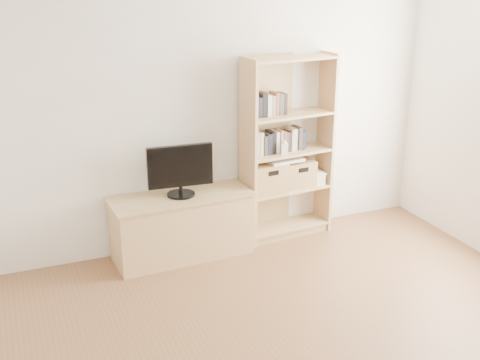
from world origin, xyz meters
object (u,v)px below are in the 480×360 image
tv_stand (182,227)px  laptop (283,159)px  baby_monitor (284,149)px  basket_right (296,173)px  basket_left (266,177)px  bookshelf (287,148)px  television (180,171)px

tv_stand → laptop: bearing=-0.0°
baby_monitor → basket_right: bearing=39.8°
laptop → basket_left: bearing=175.9°
tv_stand → bookshelf: 1.28m
bookshelf → basket_right: 0.29m
basket_right → laptop: bearing=-173.8°
baby_monitor → basket_left: bearing=161.3°
television → basket_right: television is taller
bookshelf → basket_right: (0.11, 0.01, -0.27)m
laptop → tv_stand: bearing=177.1°
basket_left → laptop: (0.18, 0.01, 0.16)m
baby_monitor → basket_left: 0.34m
bookshelf → baby_monitor: 0.15m
basket_left → basket_right: 0.35m
tv_stand → baby_monitor: 1.21m
television → basket_right: bearing=7.9°
television → basket_left: size_ratio=1.68×
tv_stand → basket_left: size_ratio=3.58×
laptop → basket_right: bearing=4.0°
bookshelf → baby_monitor: bookshelf is taller
tv_stand → basket_right: 1.28m
television → laptop: television is taller
basket_left → laptop: 0.24m
bookshelf → basket_left: 0.35m
tv_stand → bookshelf: (1.12, 0.08, 0.61)m
tv_stand → baby_monitor: bearing=-4.8°
laptop → baby_monitor: bearing=-116.9°
baby_monitor → basket_right: 0.38m
television → basket_left: bearing=7.2°
television → baby_monitor: 1.03m
television → baby_monitor: bearing=2.2°
baby_monitor → laptop: size_ratio=0.32×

